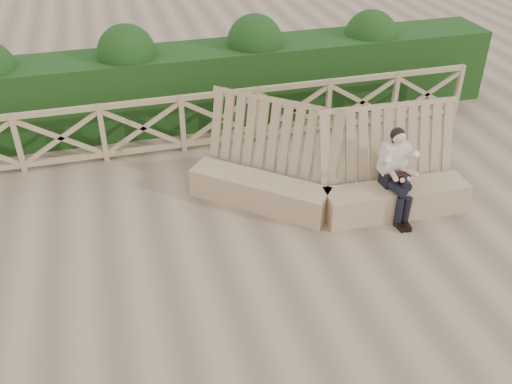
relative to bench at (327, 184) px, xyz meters
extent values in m
plane|color=brown|center=(-1.18, -1.05, -0.41)|extent=(60.00, 60.00, 0.00)
cube|color=#916F53|center=(-1.02, 0.33, -0.17)|extent=(2.03, 1.86, 0.49)
cube|color=#916F53|center=(-0.84, 0.53, 0.41)|extent=(2.00, 1.83, 1.60)
cube|color=#916F53|center=(0.96, -0.46, -0.17)|extent=(2.28, 0.60, 0.49)
cube|color=#916F53|center=(0.98, -0.19, 0.41)|extent=(2.28, 0.55, 1.60)
cube|color=black|center=(0.92, -0.37, 0.18)|extent=(0.37, 0.28, 0.22)
cube|color=beige|center=(0.92, -0.32, 0.52)|extent=(0.41, 0.31, 0.51)
sphere|color=tan|center=(0.92, -0.37, 0.89)|extent=(0.22, 0.22, 0.21)
sphere|color=black|center=(0.92, -0.33, 0.91)|extent=(0.24, 0.24, 0.23)
cylinder|color=black|center=(0.85, -0.58, 0.17)|extent=(0.18, 0.46, 0.15)
cylinder|color=black|center=(1.00, -0.54, 0.23)|extent=(0.18, 0.47, 0.16)
cylinder|color=black|center=(0.86, -0.79, -0.17)|extent=(0.13, 0.13, 0.49)
cylinder|color=black|center=(0.98, -0.80, -0.17)|extent=(0.13, 0.13, 0.49)
cube|color=black|center=(0.86, -0.88, -0.37)|extent=(0.11, 0.24, 0.08)
cube|color=black|center=(0.96, -0.89, -0.37)|extent=(0.11, 0.24, 0.08)
cube|color=black|center=(0.95, -0.54, 0.28)|extent=(0.26, 0.16, 0.17)
cube|color=black|center=(0.95, -0.70, 0.34)|extent=(0.08, 0.09, 0.12)
cube|color=#8B7851|center=(-1.18, 2.45, 0.64)|extent=(10.10, 0.07, 0.10)
cube|color=#8B7851|center=(-1.18, 2.45, -0.29)|extent=(10.10, 0.07, 0.10)
cube|color=black|center=(-1.18, 3.65, 0.34)|extent=(12.00, 1.20, 1.50)
camera|label=1|loc=(-3.10, -7.01, 4.79)|focal=40.00mm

